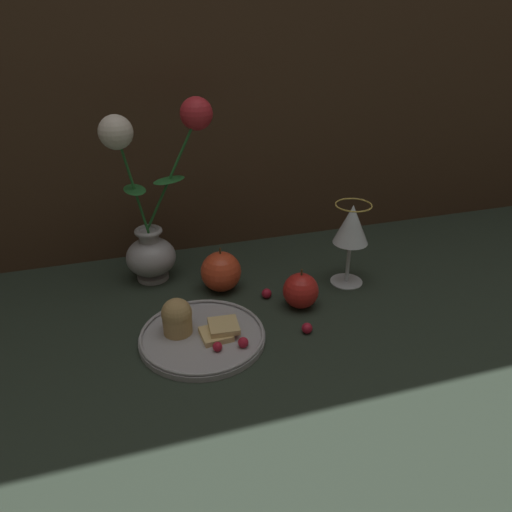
% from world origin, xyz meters
% --- Properties ---
extents(ground_plane, '(2.40, 2.40, 0.00)m').
position_xyz_m(ground_plane, '(0.00, 0.00, 0.00)').
color(ground_plane, '#232D23').
rests_on(ground_plane, ground).
extents(vase, '(0.21, 0.10, 0.36)m').
position_xyz_m(vase, '(-0.19, 0.14, 0.14)').
color(vase, '#A3A3A8').
rests_on(vase, ground_plane).
extents(plate_with_pastries, '(0.22, 0.22, 0.07)m').
position_xyz_m(plate_with_pastries, '(-0.15, -0.09, 0.02)').
color(plate_with_pastries, '#A3A3A8').
rests_on(plate_with_pastries, ground_plane).
extents(wine_glass, '(0.07, 0.07, 0.17)m').
position_xyz_m(wine_glass, '(0.18, 0.01, 0.12)').
color(wine_glass, silver).
rests_on(wine_glass, ground_plane).
extents(apple_beside_vase, '(0.08, 0.08, 0.09)m').
position_xyz_m(apple_beside_vase, '(-0.08, 0.06, 0.04)').
color(apple_beside_vase, '#D14223').
rests_on(apple_beside_vase, ground_plane).
extents(apple_near_glass, '(0.07, 0.07, 0.08)m').
position_xyz_m(apple_near_glass, '(0.05, -0.05, 0.03)').
color(apple_near_glass, red).
rests_on(apple_near_glass, ground_plane).
extents(berry_near_plate, '(0.02, 0.02, 0.02)m').
position_xyz_m(berry_near_plate, '(-0.00, 0.00, 0.01)').
color(berry_near_plate, '#AD192D').
rests_on(berry_near_plate, ground_plane).
extents(berry_front_center, '(0.02, 0.02, 0.02)m').
position_xyz_m(berry_front_center, '(0.03, -0.13, 0.01)').
color(berry_front_center, '#AD192D').
rests_on(berry_front_center, ground_plane).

